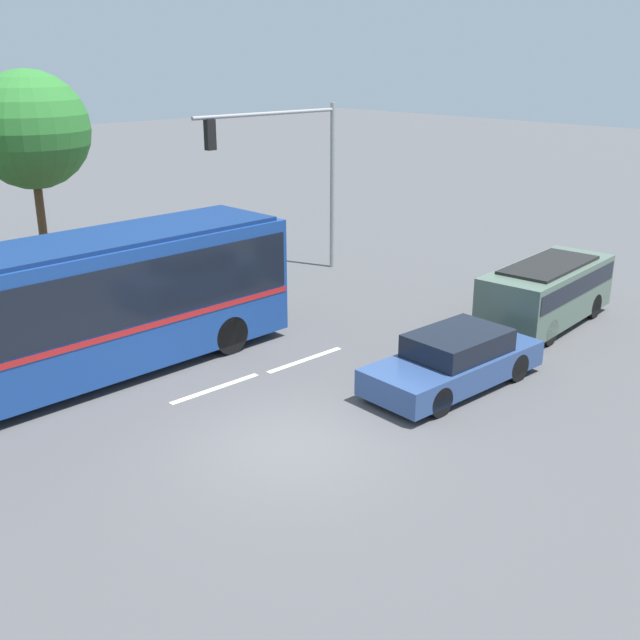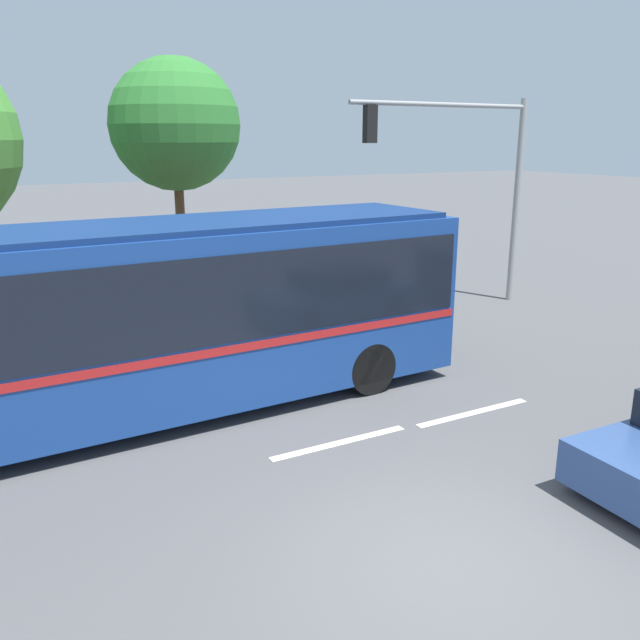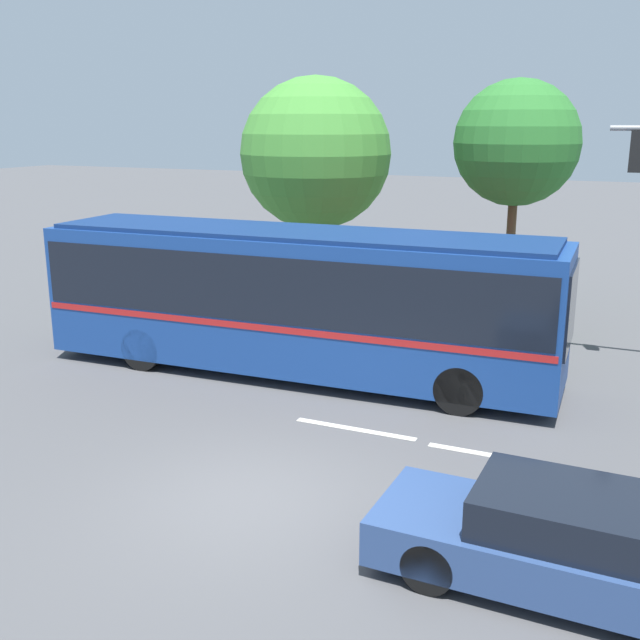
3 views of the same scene
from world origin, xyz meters
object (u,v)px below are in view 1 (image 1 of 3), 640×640
at_px(sedan_foreground, 454,361).
at_px(traffic_light_pole, 297,161).
at_px(city_bus, 55,308).
at_px(street_tree_centre, 31,130).
at_px(suv_left_lane, 547,289).

relative_size(sedan_foreground, traffic_light_pole, 0.81).
height_order(city_bus, street_tree_centre, street_tree_centre).
relative_size(city_bus, traffic_light_pole, 2.08).
bearing_deg(traffic_light_pole, sedan_foreground, 69.66).
bearing_deg(street_tree_centre, city_bus, -112.00).
bearing_deg(sedan_foreground, traffic_light_pole, -109.20).
bearing_deg(suv_left_lane, traffic_light_pole, -84.52).
bearing_deg(city_bus, suv_left_lane, -25.86).
relative_size(sedan_foreground, street_tree_centre, 0.67).
height_order(traffic_light_pole, street_tree_centre, street_tree_centre).
height_order(suv_left_lane, traffic_light_pole, traffic_light_pole).
bearing_deg(suv_left_lane, sedan_foreground, 3.49).
xyz_separation_m(suv_left_lane, street_tree_centre, (-8.65, 13.38, 3.98)).
distance_m(city_bus, sedan_foreground, 9.13).
relative_size(suv_left_lane, street_tree_centre, 0.74).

